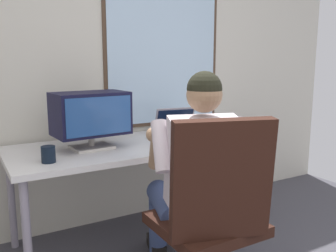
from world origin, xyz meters
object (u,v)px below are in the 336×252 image
at_px(crt_monitor, 91,114).
at_px(coffee_mug, 48,154).
at_px(laptop, 179,130).
at_px(desk, 140,151).
at_px(person_seated, 196,176).
at_px(office_chair, 213,206).
at_px(wine_glass, 233,127).

distance_m(crt_monitor, coffee_mug, 0.43).
bearing_deg(coffee_mug, laptop, 12.17).
height_order(crt_monitor, laptop, crt_monitor).
distance_m(desk, crt_monitor, 0.46).
bearing_deg(coffee_mug, person_seated, -31.73).
height_order(office_chair, wine_glass, office_chair).
xyz_separation_m(desk, coffee_mug, (-0.68, -0.20, 0.11)).
relative_size(desk, office_chair, 1.72).
bearing_deg(coffee_mug, wine_glass, -0.42).
bearing_deg(wine_glass, desk, 162.77).
distance_m(desk, coffee_mug, 0.72).
bearing_deg(crt_monitor, office_chair, -70.64).
bearing_deg(laptop, desk, -177.12).
distance_m(person_seated, crt_monitor, 0.83).
xyz_separation_m(desk, crt_monitor, (-0.36, 0.00, 0.29)).
bearing_deg(laptop, wine_glass, -33.65).
bearing_deg(laptop, office_chair, -111.61).
relative_size(laptop, coffee_mug, 3.77).
relative_size(wine_glass, coffee_mug, 1.28).
xyz_separation_m(desk, office_chair, (-0.03, -0.92, -0.09)).
height_order(person_seated, laptop, person_seated).
xyz_separation_m(desk, laptop, (0.34, 0.02, 0.12)).
xyz_separation_m(office_chair, coffee_mug, (-0.65, 0.72, 0.20)).
bearing_deg(person_seated, crt_monitor, 121.40).
xyz_separation_m(crt_monitor, coffee_mug, (-0.33, -0.21, -0.18)).
distance_m(wine_glass, coffee_mug, 1.37).
distance_m(laptop, wine_glass, 0.42).
xyz_separation_m(laptop, wine_glass, (0.35, -0.23, 0.03)).
bearing_deg(office_chair, desk, 88.14).
height_order(desk, office_chair, office_chair).
bearing_deg(person_seated, office_chair, -105.44).
height_order(laptop, wine_glass, laptop).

